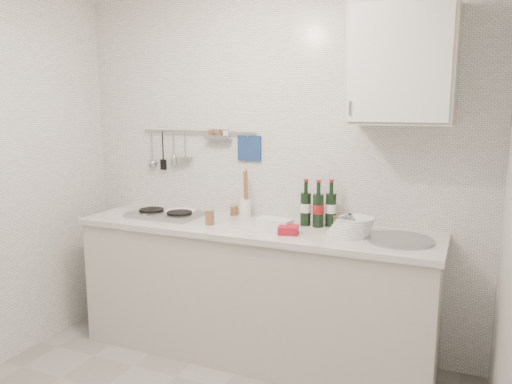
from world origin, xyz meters
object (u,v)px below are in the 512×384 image
wine_bottles (318,203)px  utensil_crock (245,206)px  plate_stack_hob (179,213)px  plate_stack_sink (352,227)px  wall_cabinet (402,64)px

wine_bottles → utensil_crock: 0.57m
wine_bottles → utensil_crock: bearing=174.2°
plate_stack_hob → plate_stack_sink: plate_stack_sink is taller
utensil_crock → plate_stack_hob: bearing=-163.0°
plate_stack_hob → wine_bottles: (1.03, 0.09, 0.14)m
wall_cabinet → utensil_crock: bearing=174.8°
wall_cabinet → utensil_crock: (-1.06, 0.10, -0.95)m
plate_stack_hob → utensil_crock: utensil_crock is taller
plate_stack_sink → wine_bottles: (-0.26, 0.14, 0.10)m
plate_stack_sink → wine_bottles: 0.31m
utensil_crock → wine_bottles: bearing=-5.8°
plate_stack_hob → plate_stack_sink: bearing=-2.5°
wall_cabinet → plate_stack_sink: bearing=-157.0°
plate_stack_hob → plate_stack_sink: (1.29, -0.06, 0.04)m
wall_cabinet → plate_stack_sink: (-0.24, -0.10, -0.98)m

